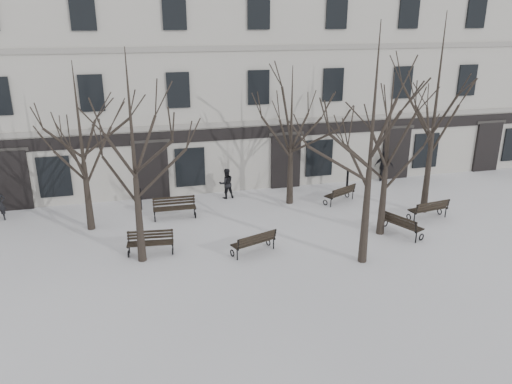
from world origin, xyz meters
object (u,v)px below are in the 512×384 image
object	(u,v)px
bench_1	(254,242)
tree_1	(132,134)
bench_5	(400,223)
bench_2	(429,209)
tree_3	(389,137)
bench_3	(174,207)
bench_4	(340,193)
bench_0	(150,242)
tree_2	(373,119)

from	to	relation	value
bench_1	tree_1	bearing A→B (deg)	-26.25
tree_1	bench_5	world-z (taller)	tree_1
bench_2	bench_5	bearing A→B (deg)	21.30
tree_1	tree_3	bearing A→B (deg)	0.18
bench_3	bench_4	xyz separation A→B (m)	(8.16, -0.02, -0.04)
tree_3	bench_0	bearing A→B (deg)	176.98
tree_2	bench_3	world-z (taller)	tree_2
tree_3	bench_1	xyz separation A→B (m)	(-5.67, -0.50, -3.72)
tree_1	tree_3	world-z (taller)	tree_1
tree_1	bench_3	world-z (taller)	tree_1
tree_1	bench_0	world-z (taller)	tree_1
bench_4	bench_5	world-z (taller)	bench_5
bench_3	bench_4	world-z (taller)	bench_3
bench_1	bench_4	size ratio (longest dim) A/B	1.03
tree_3	bench_5	size ratio (longest dim) A/B	3.34
tree_3	tree_2	bearing A→B (deg)	-130.82
tree_3	bench_1	distance (m)	6.80
tree_1	tree_2	bearing A→B (deg)	-14.84
bench_1	bench_5	size ratio (longest dim) A/B	0.94
bench_0	bench_1	world-z (taller)	bench_1
tree_2	bench_2	world-z (taller)	tree_2
tree_3	bench_2	size ratio (longest dim) A/B	3.46
bench_1	bench_2	world-z (taller)	bench_2
tree_3	bench_5	world-z (taller)	tree_3
bench_0	bench_1	xyz separation A→B (m)	(3.91, -1.00, 0.01)
bench_2	bench_1	bearing A→B (deg)	0.96
tree_2	tree_3	world-z (taller)	tree_2
bench_0	bench_5	xyz separation A→B (m)	(10.28, -0.84, 0.04)
bench_1	bench_5	xyz separation A→B (m)	(6.37, 0.16, 0.04)
tree_3	bench_3	distance (m)	9.91
bench_0	bench_5	bearing A→B (deg)	1.47
bench_4	bench_5	xyz separation A→B (m)	(0.86, -4.24, 0.05)
tree_1	tree_3	xyz separation A→B (m)	(9.93, 0.03, -0.67)
bench_1	bench_5	bearing A→B (deg)	161.47
tree_1	bench_1	distance (m)	6.14
tree_2	bench_5	xyz separation A→B (m)	(2.58, 1.83, -4.89)
bench_3	bench_4	size ratio (longest dim) A/B	1.06
bench_5	bench_4	bearing A→B (deg)	-12.53
bench_4	bench_1	bearing A→B (deg)	11.80
bench_3	tree_2	bearing A→B (deg)	-42.21
bench_0	bench_1	size ratio (longest dim) A/B	0.96
tree_1	bench_1	world-z (taller)	tree_1
tree_3	bench_4	size ratio (longest dim) A/B	3.67
tree_1	tree_3	size ratio (longest dim) A/B	1.16
bench_4	tree_1	bearing A→B (deg)	-4.87
bench_3	bench_5	xyz separation A→B (m)	(9.02, -4.26, 0.00)
bench_1	bench_3	size ratio (longest dim) A/B	0.98
bench_3	bench_4	distance (m)	8.16
tree_1	bench_3	bearing A→B (deg)	67.79
bench_1	bench_3	world-z (taller)	bench_3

